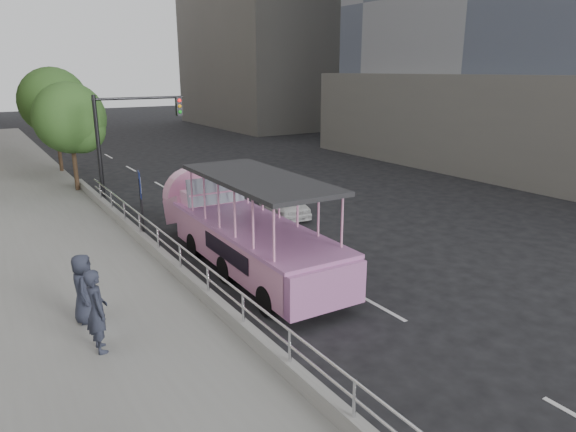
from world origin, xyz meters
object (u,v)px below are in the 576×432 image
at_px(car, 283,202).
at_px(pedestrian_near, 97,311).
at_px(parking_sign, 141,201).
at_px(street_tree_far, 56,104).
at_px(duck_boat, 240,230).
at_px(traffic_signal, 124,132).
at_px(pedestrian_far, 84,288).
at_px(street_tree_near, 72,121).

bearing_deg(car, pedestrian_near, -130.74).
distance_m(parking_sign, street_tree_far, 16.08).
bearing_deg(duck_boat, street_tree_far, 97.03).
distance_m(parking_sign, traffic_signal, 6.80).
relative_size(car, pedestrian_far, 2.07).
bearing_deg(pedestrian_near, duck_boat, -56.03).
bearing_deg(street_tree_near, car, -51.53).
bearing_deg(car, street_tree_near, 138.00).
bearing_deg(traffic_signal, duck_boat, -84.34).
distance_m(duck_boat, parking_sign, 4.00).
bearing_deg(street_tree_far, pedestrian_near, -97.45).
xyz_separation_m(traffic_signal, street_tree_near, (-1.60, 3.43, 0.32)).
distance_m(duck_boat, pedestrian_near, 6.49).
distance_m(duck_boat, pedestrian_far, 5.70).
distance_m(duck_boat, car, 6.24).
height_order(car, pedestrian_far, pedestrian_far).
distance_m(traffic_signal, street_tree_near, 3.80).
bearing_deg(parking_sign, pedestrian_far, -119.77).
xyz_separation_m(duck_boat, parking_sign, (-2.26, 3.26, 0.59)).
bearing_deg(car, pedestrian_far, -136.66).
relative_size(car, pedestrian_near, 1.88).
height_order(duck_boat, car, duck_boat).
height_order(duck_boat, pedestrian_far, duck_boat).
relative_size(duck_boat, street_tree_far, 1.50).
relative_size(parking_sign, street_tree_near, 0.50).
bearing_deg(car, parking_sign, -160.65).
distance_m(pedestrian_far, street_tree_far, 21.65).
height_order(traffic_signal, street_tree_near, street_tree_near).
distance_m(car, parking_sign, 6.83).
relative_size(pedestrian_near, traffic_signal, 0.37).
bearing_deg(pedestrian_far, street_tree_far, 8.60).
bearing_deg(parking_sign, pedestrian_near, -114.02).
height_order(parking_sign, traffic_signal, traffic_signal).
height_order(duck_boat, street_tree_far, street_tree_far).
height_order(parking_sign, street_tree_far, street_tree_far).
relative_size(parking_sign, traffic_signal, 0.55).
relative_size(car, traffic_signal, 0.69).
bearing_deg(traffic_signal, street_tree_far, 98.43).
relative_size(pedestrian_far, parking_sign, 0.61).
bearing_deg(traffic_signal, car, -44.80).
height_order(car, street_tree_far, street_tree_far).
bearing_deg(car, traffic_signal, 144.73).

